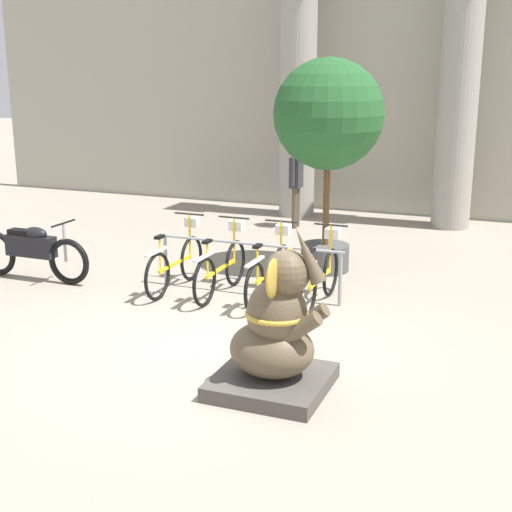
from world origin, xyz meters
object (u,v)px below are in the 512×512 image
object	(u,v)px
elephant_statue	(276,336)
potted_tree	(328,122)
bicycle_2	(270,272)
bicycle_3	(321,277)
bicycle_0	(176,262)
motorcycle	(32,250)
person_pedestrian	(296,179)
bicycle_1	(222,267)

from	to	relation	value
elephant_statue	potted_tree	distance (m)	4.81
bicycle_2	bicycle_3	size ratio (longest dim) A/B	1.00
bicycle_2	elephant_statue	size ratio (longest dim) A/B	1.00
elephant_statue	potted_tree	world-z (taller)	potted_tree
bicycle_0	bicycle_3	size ratio (longest dim) A/B	1.00
bicycle_3	motorcycle	size ratio (longest dim) A/B	0.85
person_pedestrian	potted_tree	world-z (taller)	potted_tree
bicycle_0	person_pedestrian	bearing A→B (deg)	86.47
bicycle_0	person_pedestrian	size ratio (longest dim) A/B	1.04
elephant_statue	person_pedestrian	world-z (taller)	elephant_statue
bicycle_1	motorcycle	distance (m)	3.00
bicycle_1	potted_tree	world-z (taller)	potted_tree
bicycle_1	bicycle_2	size ratio (longest dim) A/B	1.00
potted_tree	motorcycle	bearing A→B (deg)	-151.53
bicycle_3	motorcycle	bearing A→B (deg)	-174.23
bicycle_3	potted_tree	world-z (taller)	potted_tree
elephant_statue	motorcycle	xyz separation A→B (m)	(-4.77, 2.24, -0.12)
bicycle_2	motorcycle	xyz separation A→B (m)	(-3.70, -0.42, 0.05)
bicycle_0	potted_tree	size ratio (longest dim) A/B	0.52
motorcycle	person_pedestrian	distance (m)	5.62
bicycle_0	potted_tree	xyz separation A→B (m)	(1.73, 1.76, 1.94)
bicycle_1	bicycle_3	size ratio (longest dim) A/B	1.00
bicycle_3	person_pedestrian	bearing A→B (deg)	112.63
elephant_statue	bicycle_3	bearing A→B (deg)	97.36
motorcycle	potted_tree	world-z (taller)	potted_tree
person_pedestrian	bicycle_3	bearing A→B (deg)	-67.37
bicycle_2	bicycle_0	bearing A→B (deg)	-179.36
bicycle_0	bicycle_2	bearing A→B (deg)	0.64
bicycle_3	potted_tree	distance (m)	2.62
potted_tree	bicycle_1	bearing A→B (deg)	-119.85
bicycle_0	potted_tree	bearing A→B (deg)	45.44
bicycle_2	motorcycle	size ratio (longest dim) A/B	0.85
potted_tree	person_pedestrian	bearing A→B (deg)	117.16
bicycle_1	person_pedestrian	bearing A→B (deg)	95.51
bicycle_3	bicycle_1	bearing A→B (deg)	-178.34
bicycle_0	bicycle_2	size ratio (longest dim) A/B	1.00
bicycle_0	elephant_statue	xyz separation A→B (m)	(2.52, -2.65, 0.17)
motorcycle	bicycle_2	bearing A→B (deg)	6.45
bicycle_3	person_pedestrian	xyz separation A→B (m)	(-1.89, 4.54, 0.59)
bicycle_0	bicycle_1	xyz separation A→B (m)	(0.72, 0.00, 0.00)
bicycle_0	bicycle_3	world-z (taller)	same
person_pedestrian	bicycle_2	bearing A→B (deg)	-75.67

